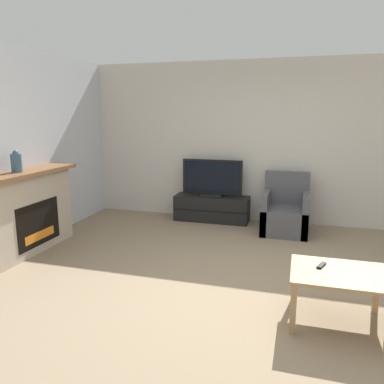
% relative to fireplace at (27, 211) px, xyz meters
% --- Properties ---
extents(ground_plane, '(24.00, 24.00, 0.00)m').
position_rel_fireplace_xyz_m(ground_plane, '(2.92, -0.36, -0.56)').
color(ground_plane, '#89755B').
extents(wall_back, '(12.00, 0.06, 2.70)m').
position_rel_fireplace_xyz_m(wall_back, '(2.92, 2.41, 0.79)').
color(wall_back, beige).
rests_on(wall_back, ground).
extents(fireplace, '(0.47, 1.60, 1.10)m').
position_rel_fireplace_xyz_m(fireplace, '(0.00, 0.00, 0.00)').
color(fireplace, '#B7A893').
rests_on(fireplace, ground).
extents(mantel_vase_centre_left, '(0.13, 0.13, 0.28)m').
position_rel_fireplace_xyz_m(mantel_vase_centre_left, '(0.02, -0.12, 0.67)').
color(mantel_vase_centre_left, '#385670').
rests_on(mantel_vase_centre_left, fireplace).
extents(tv_stand, '(1.27, 0.42, 0.44)m').
position_rel_fireplace_xyz_m(tv_stand, '(2.03, 2.13, -0.34)').
color(tv_stand, black).
rests_on(tv_stand, ground).
extents(tv, '(1.03, 0.18, 0.63)m').
position_rel_fireplace_xyz_m(tv, '(2.03, 2.13, 0.17)').
color(tv, black).
rests_on(tv, tv_stand).
extents(armchair, '(0.70, 0.76, 0.92)m').
position_rel_fireplace_xyz_m(armchair, '(3.27, 1.85, -0.26)').
color(armchair, '#4C4C51').
rests_on(armchair, ground).
extents(coffee_table, '(0.81, 0.65, 0.48)m').
position_rel_fireplace_xyz_m(coffee_table, '(3.83, -0.74, -0.15)').
color(coffee_table, '#A37F56').
rests_on(coffee_table, ground).
extents(remote, '(0.09, 0.15, 0.02)m').
position_rel_fireplace_xyz_m(remote, '(3.68, -0.65, -0.07)').
color(remote, black).
rests_on(remote, coffee_table).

